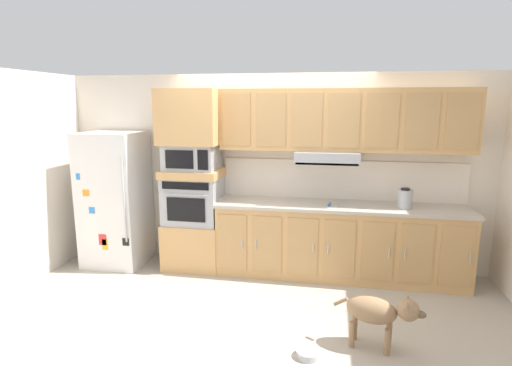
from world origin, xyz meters
The scene contains 17 objects.
ground_plane centered at (0.00, 0.00, 0.00)m, with size 9.60×9.60×0.00m, color #B2A899.
back_kitchen_wall centered at (0.00, 1.11, 1.25)m, with size 6.20×0.12×2.50m, color silver.
side_panel_left centered at (-2.80, 0.00, 1.25)m, with size 0.12×7.10×2.50m, color silver.
refrigerator centered at (-2.05, 0.68, 0.88)m, with size 0.76×0.73×1.76m.
oven_base_cabinet centered at (-0.98, 0.75, 0.30)m, with size 0.74×0.62×0.60m, color tan.
built_in_oven centered at (-0.98, 0.75, 0.90)m, with size 0.70×0.62×0.60m.
appliance_mid_shelf centered at (-0.98, 0.75, 1.25)m, with size 0.74×0.62×0.10m, color tan.
microwave centered at (-0.98, 0.75, 1.46)m, with size 0.64×0.54×0.32m.
appliance_upper_cabinet centered at (-0.98, 0.75, 1.96)m, with size 0.74×0.62×0.68m, color tan.
lower_cabinet_run centered at (0.88, 0.75, 0.44)m, with size 2.99×0.63×0.88m.
countertop_slab centered at (0.88, 0.75, 0.90)m, with size 3.03×0.64×0.04m, color #BCB2A3.
backsplash_panel centered at (0.88, 1.04, 1.17)m, with size 3.03×0.02×0.50m, color white.
upper_cabinet_with_hood centered at (0.87, 0.87, 1.90)m, with size 2.99×0.48×0.88m.
screwdriver centered at (0.76, 0.68, 0.93)m, with size 0.15×0.13×0.03m.
electric_kettle centered at (1.62, 0.70, 1.03)m, with size 0.17×0.17×0.24m.
dog centered at (1.21, -0.76, 0.35)m, with size 0.77×0.33×0.53m.
dog_food_bowl centered at (0.61, -0.99, 0.03)m, with size 0.20×0.20×0.06m.
Camera 1 is at (0.74, -4.12, 2.12)m, focal length 28.36 mm.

